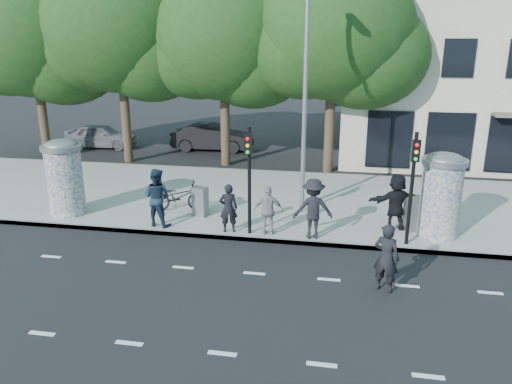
% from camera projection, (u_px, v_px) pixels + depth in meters
% --- Properties ---
extents(ground, '(120.00, 120.00, 0.00)m').
position_uv_depth(ground, '(244.00, 299.00, 12.14)').
color(ground, black).
rests_on(ground, ground).
extents(sidewalk, '(40.00, 8.00, 0.15)m').
position_uv_depth(sidewalk, '(283.00, 200.00, 19.16)').
color(sidewalk, gray).
rests_on(sidewalk, ground).
extents(curb, '(40.00, 0.10, 0.16)m').
position_uv_depth(curb, '(267.00, 240.00, 15.45)').
color(curb, slate).
rests_on(curb, ground).
extents(lane_dash_near, '(32.00, 0.12, 0.01)m').
position_uv_depth(lane_dash_near, '(222.00, 354.00, 10.08)').
color(lane_dash_near, silver).
rests_on(lane_dash_near, ground).
extents(lane_dash_far, '(32.00, 0.12, 0.01)m').
position_uv_depth(lane_dash_far, '(254.00, 273.00, 13.46)').
color(lane_dash_far, silver).
rests_on(lane_dash_far, ground).
extents(ad_column_left, '(1.36, 1.36, 2.65)m').
position_uv_depth(ad_column_left, '(64.00, 175.00, 17.11)').
color(ad_column_left, beige).
rests_on(ad_column_left, sidewalk).
extents(ad_column_right, '(1.36, 1.36, 2.65)m').
position_uv_depth(ad_column_right, '(441.00, 193.00, 15.21)').
color(ad_column_right, beige).
rests_on(ad_column_right, sidewalk).
extents(traffic_pole_near, '(0.22, 0.31, 3.40)m').
position_uv_depth(traffic_pole_near, '(249.00, 170.00, 15.13)').
color(traffic_pole_near, black).
rests_on(traffic_pole_near, sidewalk).
extents(traffic_pole_far, '(0.22, 0.31, 3.40)m').
position_uv_depth(traffic_pole_far, '(413.00, 178.00, 14.32)').
color(traffic_pole_far, black).
rests_on(traffic_pole_far, sidewalk).
extents(street_lamp, '(0.25, 0.93, 8.00)m').
position_uv_depth(street_lamp, '(305.00, 77.00, 16.78)').
color(street_lamp, slate).
rests_on(street_lamp, sidewalk).
extents(tree_far_left, '(7.20, 7.20, 9.26)m').
position_uv_depth(tree_far_left, '(32.00, 34.00, 24.19)').
color(tree_far_left, '#38281C').
rests_on(tree_far_left, ground).
extents(tree_mid_left, '(7.20, 7.20, 9.57)m').
position_uv_depth(tree_mid_left, '(118.00, 27.00, 23.34)').
color(tree_mid_left, '#38281C').
rests_on(tree_mid_left, ground).
extents(tree_near_left, '(6.80, 6.80, 8.97)m').
position_uv_depth(tree_near_left, '(223.00, 37.00, 22.81)').
color(tree_near_left, '#38281C').
rests_on(tree_near_left, ground).
extents(tree_center, '(7.00, 7.00, 9.30)m').
position_uv_depth(tree_center, '(334.00, 31.00, 21.52)').
color(tree_center, '#38281C').
rests_on(tree_center, ground).
extents(ped_b, '(0.65, 0.51, 1.58)m').
position_uv_depth(ped_b, '(228.00, 208.00, 15.69)').
color(ped_b, black).
rests_on(ped_b, sidewalk).
extents(ped_c, '(1.06, 0.89, 1.92)m').
position_uv_depth(ped_c, '(157.00, 197.00, 16.19)').
color(ped_c, '#18273D').
rests_on(ped_c, sidewalk).
extents(ped_d, '(1.34, 0.93, 1.89)m').
position_uv_depth(ped_d, '(313.00, 209.00, 15.19)').
color(ped_d, black).
rests_on(ped_d, sidewalk).
extents(ped_e, '(0.98, 0.62, 1.59)m').
position_uv_depth(ped_e, '(268.00, 211.00, 15.47)').
color(ped_e, '#949496').
rests_on(ped_e, sidewalk).
extents(ped_f, '(1.84, 1.26, 1.87)m').
position_uv_depth(ped_f, '(396.00, 202.00, 15.80)').
color(ped_f, black).
rests_on(ped_f, sidewalk).
extents(man_road, '(0.77, 0.65, 1.78)m').
position_uv_depth(man_road, '(386.00, 258.00, 12.32)').
color(man_road, black).
rests_on(man_road, ground).
extents(bicycle, '(1.10, 2.09, 1.05)m').
position_uv_depth(bicycle, '(178.00, 196.00, 17.67)').
color(bicycle, black).
rests_on(bicycle, sidewalk).
extents(cabinet_left, '(0.57, 0.48, 1.02)m').
position_uv_depth(cabinet_left, '(200.00, 202.00, 17.19)').
color(cabinet_left, slate).
rests_on(cabinet_left, sidewalk).
extents(cabinet_right, '(0.64, 0.56, 1.13)m').
position_uv_depth(cabinet_right, '(414.00, 213.00, 15.89)').
color(cabinet_right, slate).
rests_on(cabinet_right, sidewalk).
extents(car_left, '(1.82, 4.02, 1.34)m').
position_uv_depth(car_left, '(101.00, 136.00, 28.22)').
color(car_left, slate).
rests_on(car_left, ground).
extents(car_mid, '(1.82, 4.55, 1.47)m').
position_uv_depth(car_mid, '(212.00, 137.00, 27.55)').
color(car_mid, black).
rests_on(car_mid, ground).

